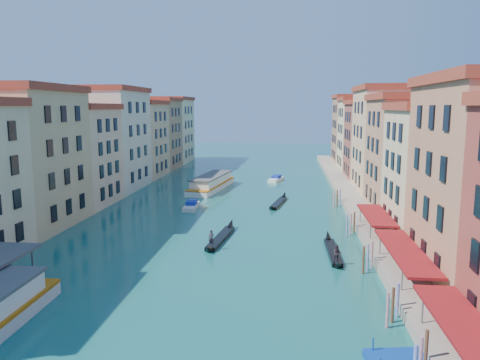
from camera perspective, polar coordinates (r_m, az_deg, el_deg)
The scene contains 11 objects.
left_bank_palazzos at distance 94.38m, azimuth -16.97°, elevation 4.13°, with size 12.80×128.40×21.00m.
right_bank_palazzos at distance 89.33m, azimuth 18.48°, elevation 3.83°, with size 12.80×128.40×21.00m.
quay at distance 89.18m, azimuth 13.16°, elevation -1.95°, with size 4.00×140.00×1.00m, color gray.
restaurant_awnings at distance 48.41m, azimuth 19.61°, elevation -8.34°, with size 3.20×44.55×3.12m.
mooring_poles_right at distance 53.73m, azimuth 14.83°, elevation -8.29°, with size 1.44×54.24×3.20m.
vaporetto_far at distance 97.29m, azimuth -3.50°, elevation -0.34°, with size 7.27×20.43×2.97m.
gondola_fore at distance 60.50m, azimuth -2.38°, elevation -6.89°, with size 2.51×13.62×2.71m.
gondola_right at distance 55.69m, azimuth 11.27°, elevation -8.43°, with size 1.40×12.66×2.53m.
gondola_far at distance 82.81m, azimuth 4.77°, elevation -2.66°, with size 3.18×12.89×1.83m.
motorboat_mid at distance 79.05m, azimuth -5.95°, elevation -3.14°, with size 2.21×6.30×1.29m.
motorboat_far at distance 108.17m, azimuth 4.41°, elevation 0.14°, with size 3.61×6.67×1.32m.
Camera 1 is at (10.78, -21.94, 16.88)m, focal length 35.00 mm.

